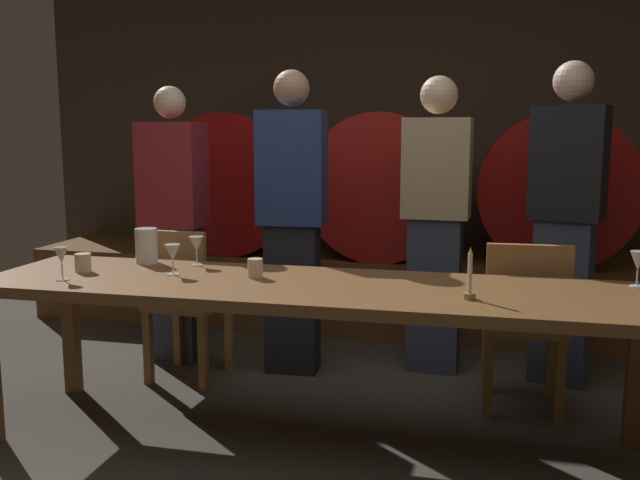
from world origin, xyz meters
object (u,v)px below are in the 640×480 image
at_px(dining_table, 310,298).
at_px(wine_glass_center, 196,245).
at_px(wine_barrel_right, 554,188).
at_px(wine_barrel_center, 386,185).
at_px(wine_glass_far_left, 61,257).
at_px(guest_center_right, 436,222).
at_px(pitcher, 146,246).
at_px(guest_center_left, 292,220).
at_px(wine_glass_right, 638,262).
at_px(chair_left, 182,297).
at_px(wine_barrel_left, 243,182).
at_px(cup_left, 83,263).
at_px(guest_far_left, 174,223).
at_px(cup_right, 255,268).
at_px(chair_right, 525,319).
at_px(candle_center, 470,285).
at_px(guest_far_right, 566,221).
at_px(wine_glass_left, 173,254).

bearing_deg(dining_table, wine_glass_center, 157.06).
distance_m(wine_barrel_right, wine_glass_center, 2.58).
bearing_deg(wine_barrel_center, wine_glass_far_left, -116.69).
height_order(guest_center_right, pitcher, guest_center_right).
relative_size(wine_barrel_center, guest_center_left, 0.58).
xyz_separation_m(dining_table, guest_center_left, (-0.35, 0.95, 0.22)).
bearing_deg(dining_table, wine_glass_right, 11.04).
distance_m(chair_left, wine_glass_center, 0.56).
bearing_deg(wine_barrel_left, cup_left, -91.75).
relative_size(guest_far_left, cup_right, 19.04).
bearing_deg(cup_left, cup_right, 4.42).
bearing_deg(wine_barrel_left, chair_right, -36.48).
bearing_deg(dining_table, chair_left, 145.39).
distance_m(wine_barrel_left, guest_far_left, 1.09).
bearing_deg(wine_glass_center, wine_glass_right, -0.19).
xyz_separation_m(guest_far_left, candle_center, (1.80, -1.13, -0.05)).
height_order(wine_barrel_center, pitcher, wine_barrel_center).
xyz_separation_m(wine_glass_center, wine_glass_right, (2.04, -0.01, 0.00)).
distance_m(wine_barrel_left, guest_far_right, 2.42).
relative_size(wine_barrel_left, pitcher, 5.72).
distance_m(wine_barrel_center, wine_glass_center, 1.93).
relative_size(dining_table, chair_left, 3.40).
bearing_deg(wine_barrel_center, wine_glass_right, -53.22).
bearing_deg(pitcher, wine_glass_left, -43.13).
height_order(wine_barrel_center, wine_barrel_right, same).
height_order(wine_glass_right, cup_right, wine_glass_right).
bearing_deg(wine_glass_center, wine_barrel_left, 102.49).
bearing_deg(wine_barrel_right, wine_glass_far_left, -135.28).
bearing_deg(dining_table, wine_barrel_left, 116.89).
bearing_deg(guest_center_right, wine_glass_far_left, 43.74).
distance_m(wine_glass_right, cup_right, 1.68).
height_order(wine_barrel_right, wine_glass_far_left, wine_barrel_right).
height_order(pitcher, wine_glass_right, pitcher).
relative_size(guest_far_left, wine_glass_center, 11.48).
height_order(guest_far_left, wine_glass_far_left, guest_far_left).
relative_size(wine_barrel_left, guest_far_right, 0.57).
bearing_deg(wine_barrel_center, cup_right, -98.81).
distance_m(wine_glass_far_left, cup_right, 0.87).
bearing_deg(candle_center, wine_glass_right, 29.66).
distance_m(dining_table, guest_center_right, 1.26).
height_order(guest_far_right, cup_left, guest_far_right).
xyz_separation_m(wine_barrel_right, guest_center_left, (-1.53, -1.13, -0.13)).
relative_size(chair_right, wine_glass_center, 6.03).
relative_size(guest_center_right, cup_right, 19.54).
bearing_deg(wine_barrel_right, wine_glass_center, -135.61).
relative_size(wine_glass_center, cup_right, 1.66).
relative_size(wine_barrel_left, cup_right, 11.52).
height_order(guest_far_left, cup_left, guest_far_left).
xyz_separation_m(dining_table, pitcher, (-0.93, 0.28, 0.15)).
xyz_separation_m(wine_barrel_left, dining_table, (1.05, -2.08, -0.34)).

